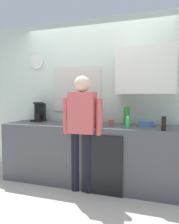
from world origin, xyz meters
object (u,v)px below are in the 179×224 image
object	(u,v)px
coffee_maker	(39,113)
bottle_dark_sauce	(164,123)
storage_canister	(95,118)
cup_terracotta_mug	(111,123)
bottle_olive_oil	(71,117)
bottle_red_vinegar	(80,116)
person_at_sink	(82,124)
dish_soap	(128,123)
bottle_clear_soda	(127,116)
mixing_bowl	(146,123)

from	to	relation	value
coffee_maker	bottle_dark_sauce	world-z (taller)	coffee_maker
coffee_maker	storage_canister	world-z (taller)	coffee_maker
coffee_maker	cup_terracotta_mug	world-z (taller)	coffee_maker
bottle_dark_sauce	storage_canister	distance (m)	1.10
coffee_maker	bottle_olive_oil	world-z (taller)	coffee_maker
bottle_red_vinegar	storage_canister	bearing A→B (deg)	-1.79
bottle_olive_oil	storage_canister	bearing A→B (deg)	53.23
bottle_dark_sauce	storage_canister	size ratio (longest dim) A/B	1.06
bottle_dark_sauce	person_at_sink	bearing A→B (deg)	-176.62
dish_soap	cup_terracotta_mug	bearing A→B (deg)	143.33
bottle_dark_sauce	bottle_olive_oil	bearing A→B (deg)	176.91
bottle_olive_oil	dish_soap	bearing A→B (deg)	-1.99
person_at_sink	dish_soap	bearing A→B (deg)	16.80
coffee_maker	cup_terracotta_mug	xyz separation A→B (m)	(1.30, -0.18, -0.10)
bottle_clear_soda	person_at_sink	size ratio (longest dim) A/B	0.17
dish_soap	person_at_sink	distance (m)	0.61
storage_canister	bottle_olive_oil	bearing A→B (deg)	-126.77
coffee_maker	person_at_sink	bearing A→B (deg)	-26.38
coffee_maker	cup_terracotta_mug	size ratio (longest dim) A/B	3.59
coffee_maker	bottle_red_vinegar	world-z (taller)	coffee_maker
bottle_red_vinegar	dish_soap	xyz separation A→B (m)	(0.81, -0.38, -0.03)
cup_terracotta_mug	mixing_bowl	world-z (taller)	cup_terracotta_mug
storage_canister	dish_soap	bearing A→B (deg)	-33.61
mixing_bowl	person_at_sink	distance (m)	0.91
bottle_dark_sauce	mixing_bowl	xyz separation A→B (m)	(-0.23, 0.33, -0.05)
bottle_clear_soda	mixing_bowl	size ratio (longest dim) A/B	1.27
bottle_clear_soda	cup_terracotta_mug	size ratio (longest dim) A/B	3.04
bottle_olive_oil	dish_soap	world-z (taller)	bottle_olive_oil
bottle_clear_soda	cup_terracotta_mug	xyz separation A→B (m)	(-0.20, -0.12, -0.09)
bottle_red_vinegar	cup_terracotta_mug	size ratio (longest dim) A/B	2.39
mixing_bowl	cup_terracotta_mug	bearing A→B (deg)	-168.94
mixing_bowl	storage_canister	distance (m)	0.79
coffee_maker	bottle_clear_soda	xyz separation A→B (m)	(1.50, -0.06, -0.01)
coffee_maker	dish_soap	xyz separation A→B (m)	(1.56, -0.37, -0.07)
bottle_dark_sauce	storage_canister	world-z (taller)	bottle_dark_sauce
coffee_maker	bottle_olive_oil	size ratio (longest dim) A/B	1.32
bottle_red_vinegar	bottle_dark_sauce	world-z (taller)	bottle_red_vinegar
dish_soap	storage_canister	distance (m)	0.68
bottle_red_vinegar	bottle_olive_oil	distance (m)	0.36
bottle_olive_oil	cup_terracotta_mug	world-z (taller)	bottle_olive_oil
bottle_red_vinegar	mixing_bowl	distance (m)	1.04
dish_soap	storage_canister	world-z (taller)	dish_soap
bottle_clear_soda	bottle_dark_sauce	distance (m)	0.62
bottle_clear_soda	dish_soap	size ratio (longest dim) A/B	1.56
bottle_clear_soda	bottle_olive_oil	bearing A→B (deg)	-159.41
bottle_olive_oil	cup_terracotta_mug	size ratio (longest dim) A/B	2.72
bottle_clear_soda	bottle_olive_oil	xyz separation A→B (m)	(-0.77, -0.29, -0.02)
bottle_olive_oil	mixing_bowl	distance (m)	1.08
coffee_maker	mixing_bowl	world-z (taller)	coffee_maker
bottle_red_vinegar	bottle_dark_sauce	size ratio (longest dim) A/B	1.22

